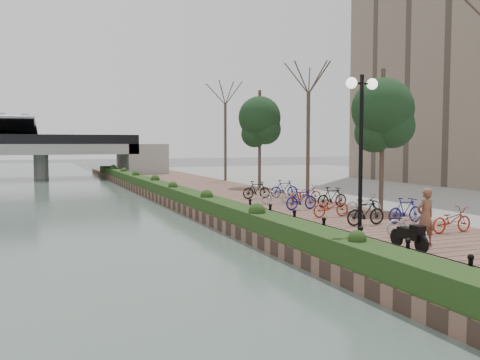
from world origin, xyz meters
TOP-DOWN VIEW (x-y plane):
  - ground at (0.00, 0.00)m, footprint 220.00×220.00m
  - promenade at (4.00, 17.50)m, footprint 8.00×75.00m
  - inland_pavement at (20.00, 17.50)m, footprint 24.00×75.00m
  - hedge at (0.60, 20.00)m, footprint 1.10×56.00m
  - chain_fence at (1.40, 2.00)m, footprint 0.10×14.10m
  - lamppost at (1.74, 1.55)m, footprint 1.02×0.32m
  - motorcycle at (3.07, 1.01)m, footprint 0.50×1.44m
  - pedestrian at (4.00, 1.39)m, footprint 0.67×0.47m
  - bicycle_parking at (5.50, 9.17)m, footprint 2.40×14.69m
  - street_trees at (8.00, 12.68)m, footprint 3.20×37.12m

SIDE VIEW (x-z plane):
  - ground at x=0.00m, z-range 0.00..0.00m
  - promenade at x=4.00m, z-range 0.00..0.50m
  - inland_pavement at x=20.00m, z-range 0.00..0.50m
  - hedge at x=0.60m, z-range 0.50..1.10m
  - chain_fence at x=1.40m, z-range 0.50..1.20m
  - motorcycle at x=3.07m, z-range 0.50..1.39m
  - bicycle_parking at x=5.50m, z-range 0.47..1.47m
  - pedestrian at x=4.00m, z-range 0.50..2.26m
  - street_trees at x=8.00m, z-range 0.29..7.09m
  - lamppost at x=1.74m, z-range 1.60..6.67m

